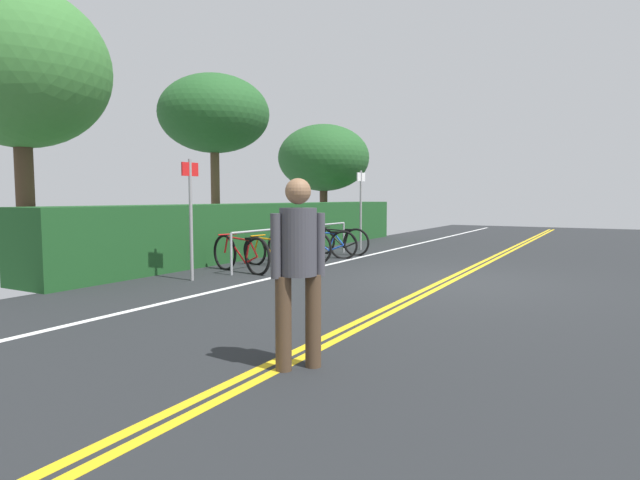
# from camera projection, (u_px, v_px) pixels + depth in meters

# --- Properties ---
(ground_plane) EXTENTS (38.40, 10.44, 0.05)m
(ground_plane) POSITION_uv_depth(u_px,v_px,m) (448.00, 282.00, 9.30)
(ground_plane) COLOR #232628
(centre_line_yellow_inner) EXTENTS (34.56, 0.10, 0.00)m
(centre_line_yellow_inner) POSITION_uv_depth(u_px,v_px,m) (453.00, 281.00, 9.25)
(centre_line_yellow_inner) COLOR gold
(centre_line_yellow_inner) RESTS_ON ground_plane
(centre_line_yellow_outer) EXTENTS (34.56, 0.10, 0.00)m
(centre_line_yellow_outer) POSITION_uv_depth(u_px,v_px,m) (444.00, 280.00, 9.33)
(centre_line_yellow_outer) COLOR gold
(centre_line_yellow_outer) RESTS_ON ground_plane
(bike_lane_stripe_white) EXTENTS (34.56, 0.12, 0.00)m
(bike_lane_stripe_white) POSITION_uv_depth(u_px,v_px,m) (308.00, 269.00, 10.75)
(bike_lane_stripe_white) COLOR white
(bike_lane_stripe_white) RESTS_ON ground_plane
(bike_rack) EXTENTS (4.78, 0.05, 0.83)m
(bike_rack) POSITION_uv_depth(u_px,v_px,m) (297.00, 235.00, 11.96)
(bike_rack) COLOR #9EA0A5
(bike_rack) RESTS_ON ground_plane
(bicycle_0) EXTENTS (0.57, 1.77, 0.78)m
(bicycle_0) POSITION_uv_depth(u_px,v_px,m) (241.00, 254.00, 10.35)
(bicycle_0) COLOR black
(bicycle_0) RESTS_ON ground_plane
(bicycle_1) EXTENTS (0.46, 1.70, 0.70)m
(bicycle_1) POSITION_uv_depth(u_px,v_px,m) (272.00, 252.00, 11.17)
(bicycle_1) COLOR black
(bicycle_1) RESTS_ON ground_plane
(bicycle_2) EXTENTS (0.46, 1.72, 0.78)m
(bicycle_2) POSITION_uv_depth(u_px,v_px,m) (299.00, 246.00, 11.89)
(bicycle_2) COLOR black
(bicycle_2) RESTS_ON ground_plane
(bicycle_3) EXTENTS (0.56, 1.73, 0.73)m
(bicycle_3) POSITION_uv_depth(u_px,v_px,m) (323.00, 244.00, 12.79)
(bicycle_3) COLOR black
(bicycle_3) RESTS_ON ground_plane
(bicycle_4) EXTENTS (0.46, 1.70, 0.75)m
(bicycle_4) POSITION_uv_depth(u_px,v_px,m) (339.00, 241.00, 13.54)
(bicycle_4) COLOR black
(bicycle_4) RESTS_ON ground_plane
(pedestrian) EXTENTS (0.40, 0.34, 1.65)m
(pedestrian) POSITION_uv_depth(u_px,v_px,m) (298.00, 261.00, 4.44)
(pedestrian) COLOR #4C3826
(pedestrian) RESTS_ON ground_plane
(sign_post_near) EXTENTS (0.36, 0.07, 2.17)m
(sign_post_near) POSITION_uv_depth(u_px,v_px,m) (191.00, 208.00, 9.20)
(sign_post_near) COLOR gray
(sign_post_near) RESTS_ON ground_plane
(sign_post_far) EXTENTS (0.36, 0.10, 2.25)m
(sign_post_far) POSITION_uv_depth(u_px,v_px,m) (361.00, 202.00, 14.69)
(sign_post_far) COLOR gray
(sign_post_far) RESTS_ON ground_plane
(hedge_backdrop) EXTENTS (13.73, 1.20, 1.33)m
(hedge_backdrop) POSITION_uv_depth(u_px,v_px,m) (270.00, 228.00, 14.15)
(hedge_backdrop) COLOR #1C4C21
(hedge_backdrop) RESTS_ON ground_plane
(tree_near_left) EXTENTS (3.05, 3.05, 5.13)m
(tree_near_left) POSITION_uv_depth(u_px,v_px,m) (19.00, 69.00, 9.00)
(tree_near_left) COLOR #473323
(tree_near_left) RESTS_ON ground_plane
(tree_mid) EXTENTS (2.90, 2.90, 4.70)m
(tree_mid) POSITION_uv_depth(u_px,v_px,m) (214.00, 115.00, 13.59)
(tree_mid) COLOR brown
(tree_mid) RESTS_ON ground_plane
(tree_far_right) EXTENTS (3.36, 3.36, 4.17)m
(tree_far_right) POSITION_uv_depth(u_px,v_px,m) (324.00, 158.00, 19.10)
(tree_far_right) COLOR #473323
(tree_far_right) RESTS_ON ground_plane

